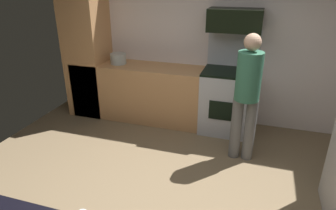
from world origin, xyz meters
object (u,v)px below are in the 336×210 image
Objects in this scene: microwave at (235,20)px; stock_pot at (118,59)px; oven_range at (228,98)px; person_cook at (247,93)px.

stock_pot is at bearing -177.43° from microwave.
oven_range is 0.88m from person_cook.
microwave is at bearing 90.00° from oven_range.
microwave is 0.46× the size of person_cook.
oven_range is 2.01× the size of microwave.
microwave is 1.90m from stock_pot.
oven_range is at bearing 111.58° from person_cook.
oven_range reaches higher than stock_pot.
microwave reaches higher than oven_range.
microwave reaches higher than stock_pot.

